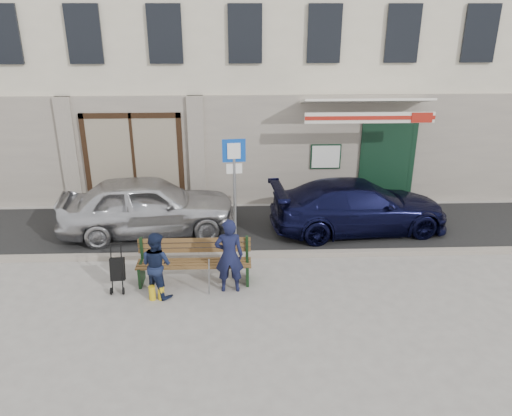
{
  "coord_description": "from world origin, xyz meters",
  "views": [
    {
      "loc": [
        -0.21,
        -8.94,
        5.47
      ],
      "look_at": [
        0.17,
        1.6,
        1.2
      ],
      "focal_mm": 35.0,
      "sensor_mm": 36.0,
      "label": 1
    }
  ],
  "objects_px": {
    "car_navy": "(359,206)",
    "woman": "(157,264)",
    "parking_sign": "(234,179)",
    "man": "(229,256)",
    "stroller": "(117,270)",
    "bench": "(192,263)",
    "car_silver": "(148,205)"
  },
  "relations": [
    {
      "from": "parking_sign",
      "to": "car_navy",
      "type": "bearing_deg",
      "value": 15.64
    },
    {
      "from": "bench",
      "to": "stroller",
      "type": "bearing_deg",
      "value": -170.54
    },
    {
      "from": "car_silver",
      "to": "woman",
      "type": "distance_m",
      "value": 3.13
    },
    {
      "from": "woman",
      "to": "stroller",
      "type": "xyz_separation_m",
      "value": [
        -0.85,
        0.23,
        -0.24
      ]
    },
    {
      "from": "parking_sign",
      "to": "man",
      "type": "xyz_separation_m",
      "value": [
        -0.12,
        -1.65,
        -1.08
      ]
    },
    {
      "from": "bench",
      "to": "stroller",
      "type": "xyz_separation_m",
      "value": [
        -1.5,
        -0.25,
        -0.01
      ]
    },
    {
      "from": "bench",
      "to": "parking_sign",
      "type": "bearing_deg",
      "value": 54.79
    },
    {
      "from": "car_navy",
      "to": "parking_sign",
      "type": "bearing_deg",
      "value": 105.76
    },
    {
      "from": "bench",
      "to": "man",
      "type": "distance_m",
      "value": 0.94
    },
    {
      "from": "car_navy",
      "to": "man",
      "type": "height_order",
      "value": "man"
    },
    {
      "from": "bench",
      "to": "woman",
      "type": "distance_m",
      "value": 0.85
    },
    {
      "from": "parking_sign",
      "to": "stroller",
      "type": "xyz_separation_m",
      "value": [
        -2.42,
        -1.54,
        -1.43
      ]
    },
    {
      "from": "car_navy",
      "to": "woman",
      "type": "xyz_separation_m",
      "value": [
        -4.78,
        -3.03,
        0.03
      ]
    },
    {
      "from": "parking_sign",
      "to": "woman",
      "type": "height_order",
      "value": "parking_sign"
    },
    {
      "from": "car_silver",
      "to": "parking_sign",
      "type": "xyz_separation_m",
      "value": [
        2.23,
        -1.29,
        1.13
      ]
    },
    {
      "from": "car_navy",
      "to": "stroller",
      "type": "relative_size",
      "value": 4.54
    },
    {
      "from": "stroller",
      "to": "woman",
      "type": "bearing_deg",
      "value": -18.74
    },
    {
      "from": "woman",
      "to": "man",
      "type": "bearing_deg",
      "value": -141.72
    },
    {
      "from": "stroller",
      "to": "man",
      "type": "bearing_deg",
      "value": -6.3
    },
    {
      "from": "parking_sign",
      "to": "bench",
      "type": "distance_m",
      "value": 2.13
    },
    {
      "from": "car_silver",
      "to": "woman",
      "type": "bearing_deg",
      "value": -174.61
    },
    {
      "from": "car_silver",
      "to": "bench",
      "type": "bearing_deg",
      "value": -159.79
    },
    {
      "from": "bench",
      "to": "stroller",
      "type": "distance_m",
      "value": 1.52
    },
    {
      "from": "woman",
      "to": "stroller",
      "type": "bearing_deg",
      "value": 18.34
    },
    {
      "from": "man",
      "to": "bench",
      "type": "bearing_deg",
      "value": -25.52
    },
    {
      "from": "woman",
      "to": "stroller",
      "type": "relative_size",
      "value": 1.37
    },
    {
      "from": "stroller",
      "to": "parking_sign",
      "type": "bearing_deg",
      "value": 29.02
    },
    {
      "from": "parking_sign",
      "to": "woman",
      "type": "distance_m",
      "value": 2.65
    },
    {
      "from": "car_silver",
      "to": "bench",
      "type": "height_order",
      "value": "car_silver"
    },
    {
      "from": "bench",
      "to": "car_silver",
      "type": "bearing_deg",
      "value": 117.05
    },
    {
      "from": "car_navy",
      "to": "woman",
      "type": "height_order",
      "value": "woman"
    },
    {
      "from": "parking_sign",
      "to": "man",
      "type": "relative_size",
      "value": 1.75
    }
  ]
}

